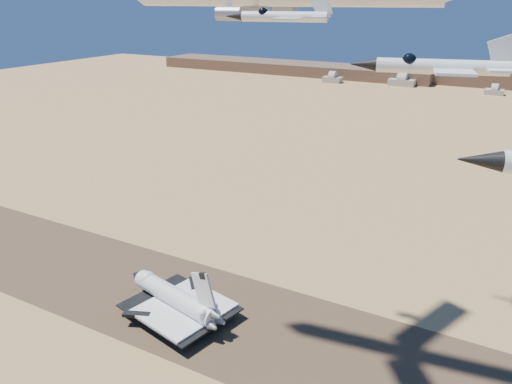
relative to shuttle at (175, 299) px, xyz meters
The scene contains 9 objects.
ground 17.17m from the shuttle, 21.03° to the left, with size 1200.00×1200.00×0.00m, color #B48150.
runway 17.16m from the shuttle, 21.03° to the left, with size 600.00×50.00×0.06m, color brown.
hangars 486.71m from the shuttle, 95.76° to the left, with size 200.50×29.50×30.00m.
shuttle is the anchor object (origin of this frame).
crew_a 15.76m from the shuttle, 44.38° to the right, with size 0.65×0.43×1.79m, color #E63F0D.
crew_b 11.77m from the shuttle, 42.98° to the right, with size 0.84×0.49×1.74m, color #E63F0D.
crew_c 14.52m from the shuttle, 52.97° to the right, with size 1.10×0.57×1.88m, color #E63F0D.
chase_jet_a 114.83m from the shuttle, 37.45° to the right, with size 14.54×8.22×3.66m.
chase_jet_b 129.77m from the shuttle, 34.98° to the right, with size 15.03×8.65×3.81m.
Camera 1 is at (73.86, -113.33, 96.15)m, focal length 35.00 mm.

